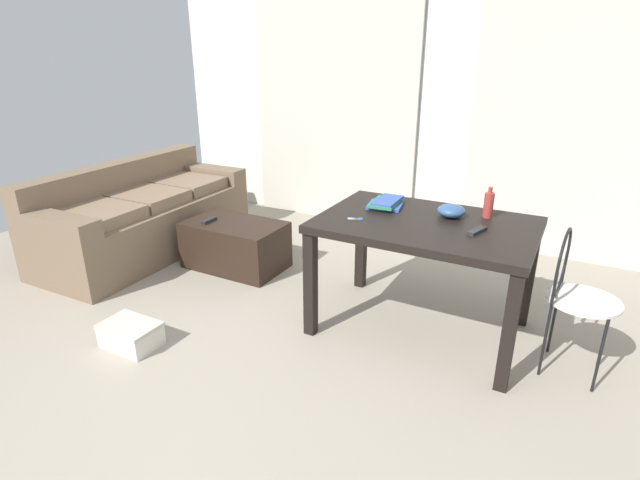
{
  "coord_description": "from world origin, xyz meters",
  "views": [
    {
      "loc": [
        1.21,
        -1.46,
        1.76
      ],
      "look_at": [
        -0.42,
        1.54,
        0.41
      ],
      "focal_mm": 27.83,
      "sensor_mm": 36.0,
      "label": 1
    }
  ],
  "objects_px": {
    "bottle_near": "(489,205)",
    "wire_chair": "(573,286)",
    "bowl": "(451,211)",
    "scissors": "(357,219)",
    "couch": "(143,216)",
    "coffee_table": "(235,245)",
    "tv_remote_primary": "(209,220)",
    "craft_table": "(425,236)",
    "book_stack": "(386,203)",
    "tv_remote_on_table": "(477,231)",
    "shoebox": "(131,334)"
  },
  "relations": [
    {
      "from": "coffee_table",
      "to": "craft_table",
      "type": "height_order",
      "value": "craft_table"
    },
    {
      "from": "craft_table",
      "to": "shoebox",
      "type": "xyz_separation_m",
      "value": [
        -1.51,
        -1.06,
        -0.58
      ]
    },
    {
      "from": "couch",
      "to": "tv_remote_primary",
      "type": "distance_m",
      "value": 0.78
    },
    {
      "from": "couch",
      "to": "coffee_table",
      "type": "xyz_separation_m",
      "value": [
        0.97,
        0.08,
        -0.12
      ]
    },
    {
      "from": "bottle_near",
      "to": "scissors",
      "type": "bearing_deg",
      "value": -148.9
    },
    {
      "from": "scissors",
      "to": "shoebox",
      "type": "height_order",
      "value": "scissors"
    },
    {
      "from": "wire_chair",
      "to": "bowl",
      "type": "height_order",
      "value": "wire_chair"
    },
    {
      "from": "craft_table",
      "to": "book_stack",
      "type": "bearing_deg",
      "value": 154.82
    },
    {
      "from": "book_stack",
      "to": "scissors",
      "type": "xyz_separation_m",
      "value": [
        -0.06,
        -0.32,
        -0.02
      ]
    },
    {
      "from": "bowl",
      "to": "tv_remote_primary",
      "type": "height_order",
      "value": "bowl"
    },
    {
      "from": "bottle_near",
      "to": "wire_chair",
      "type": "bearing_deg",
      "value": -27.72
    },
    {
      "from": "coffee_table",
      "to": "tv_remote_primary",
      "type": "bearing_deg",
      "value": -157.67
    },
    {
      "from": "wire_chair",
      "to": "shoebox",
      "type": "bearing_deg",
      "value": -156.45
    },
    {
      "from": "craft_table",
      "to": "book_stack",
      "type": "relative_size",
      "value": 4.58
    },
    {
      "from": "wire_chair",
      "to": "bowl",
      "type": "bearing_deg",
      "value": 166.24
    },
    {
      "from": "craft_table",
      "to": "tv_remote_primary",
      "type": "distance_m",
      "value": 1.89
    },
    {
      "from": "shoebox",
      "to": "tv_remote_primary",
      "type": "bearing_deg",
      "value": 106.55
    },
    {
      "from": "craft_table",
      "to": "wire_chair",
      "type": "height_order",
      "value": "wire_chair"
    },
    {
      "from": "coffee_table",
      "to": "book_stack",
      "type": "xyz_separation_m",
      "value": [
        1.34,
        -0.06,
        0.58
      ]
    },
    {
      "from": "bottle_near",
      "to": "scissors",
      "type": "distance_m",
      "value": 0.82
    },
    {
      "from": "bowl",
      "to": "book_stack",
      "type": "bearing_deg",
      "value": 179.74
    },
    {
      "from": "book_stack",
      "to": "coffee_table",
      "type": "bearing_deg",
      "value": 177.34
    },
    {
      "from": "shoebox",
      "to": "tv_remote_on_table",
      "type": "bearing_deg",
      "value": 28.82
    },
    {
      "from": "bottle_near",
      "to": "bowl",
      "type": "distance_m",
      "value": 0.23
    },
    {
      "from": "bowl",
      "to": "shoebox",
      "type": "distance_m",
      "value": 2.15
    },
    {
      "from": "coffee_table",
      "to": "bottle_near",
      "type": "xyz_separation_m",
      "value": [
        1.98,
        0.04,
        0.64
      ]
    },
    {
      "from": "couch",
      "to": "craft_table",
      "type": "relative_size",
      "value": 1.53
    },
    {
      "from": "bottle_near",
      "to": "couch",
      "type": "bearing_deg",
      "value": -177.72
    },
    {
      "from": "couch",
      "to": "tv_remote_primary",
      "type": "xyz_separation_m",
      "value": [
        0.78,
        -0.0,
        0.09
      ]
    },
    {
      "from": "craft_table",
      "to": "bowl",
      "type": "bearing_deg",
      "value": 54.32
    },
    {
      "from": "bottle_near",
      "to": "book_stack",
      "type": "xyz_separation_m",
      "value": [
        -0.64,
        -0.1,
        -0.06
      ]
    },
    {
      "from": "craft_table",
      "to": "shoebox",
      "type": "relative_size",
      "value": 3.67
    },
    {
      "from": "scissors",
      "to": "tv_remote_primary",
      "type": "height_order",
      "value": "scissors"
    },
    {
      "from": "bowl",
      "to": "scissors",
      "type": "distance_m",
      "value": 0.6
    },
    {
      "from": "wire_chair",
      "to": "tv_remote_primary",
      "type": "height_order",
      "value": "wire_chair"
    },
    {
      "from": "tv_remote_on_table",
      "to": "bowl",
      "type": "bearing_deg",
      "value": 151.86
    },
    {
      "from": "bottle_near",
      "to": "shoebox",
      "type": "distance_m",
      "value": 2.37
    },
    {
      "from": "bottle_near",
      "to": "tv_remote_primary",
      "type": "height_order",
      "value": "bottle_near"
    },
    {
      "from": "wire_chair",
      "to": "craft_table",
      "type": "bearing_deg",
      "value": 178.11
    },
    {
      "from": "wire_chair",
      "to": "tv_remote_on_table",
      "type": "bearing_deg",
      "value": -177.33
    },
    {
      "from": "craft_table",
      "to": "bottle_near",
      "type": "bearing_deg",
      "value": 39.46
    },
    {
      "from": "wire_chair",
      "to": "scissors",
      "type": "xyz_separation_m",
      "value": [
        -1.24,
        -0.14,
        0.23
      ]
    },
    {
      "from": "couch",
      "to": "coffee_table",
      "type": "relative_size",
      "value": 2.43
    },
    {
      "from": "book_stack",
      "to": "tv_remote_on_table",
      "type": "height_order",
      "value": "book_stack"
    },
    {
      "from": "bowl",
      "to": "bottle_near",
      "type": "bearing_deg",
      "value": 27.06
    },
    {
      "from": "craft_table",
      "to": "tv_remote_primary",
      "type": "relative_size",
      "value": 8.64
    },
    {
      "from": "bowl",
      "to": "tv_remote_on_table",
      "type": "relative_size",
      "value": 1.1
    },
    {
      "from": "book_stack",
      "to": "wire_chair",
      "type": "bearing_deg",
      "value": -8.82
    },
    {
      "from": "coffee_table",
      "to": "bottle_near",
      "type": "height_order",
      "value": "bottle_near"
    },
    {
      "from": "wire_chair",
      "to": "tv_remote_primary",
      "type": "relative_size",
      "value": 5.65
    }
  ]
}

